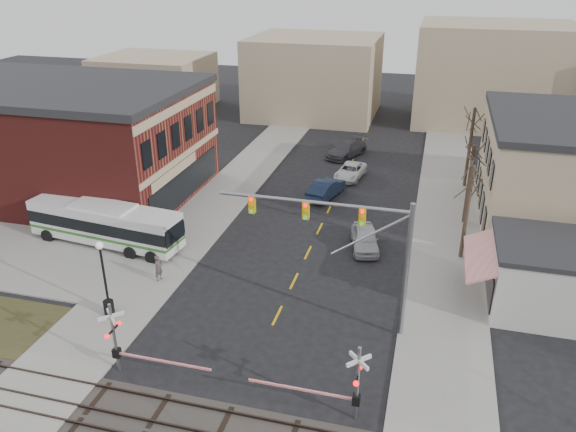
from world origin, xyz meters
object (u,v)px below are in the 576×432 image
at_px(transit_bus, 105,223).
at_px(pedestrian_far, 155,236).
at_px(car_a, 365,238).
at_px(car_c, 350,171).
at_px(rr_crossing_east, 348,383).
at_px(rr_crossing_west, 122,340).
at_px(trash_bin, 109,308).
at_px(pedestrian_near, 159,268).
at_px(traffic_signal_mast, 354,237).
at_px(car_b, 326,188).
at_px(car_d, 346,149).
at_px(street_lamp, 102,263).

xyz_separation_m(transit_bus, pedestrian_far, (3.68, 0.38, -0.77)).
bearing_deg(transit_bus, car_a, 13.22).
relative_size(car_c, pedestrian_far, 2.90).
xyz_separation_m(rr_crossing_east, pedestrian_far, (-16.04, 12.70, -1.03)).
xyz_separation_m(transit_bus, car_a, (18.27, 4.29, -0.94)).
bearing_deg(rr_crossing_west, pedestrian_far, 110.74).
distance_m(transit_bus, trash_bin, 9.57).
bearing_deg(car_a, pedestrian_far, -177.63).
distance_m(rr_crossing_east, pedestrian_near, 16.16).
bearing_deg(traffic_signal_mast, car_b, 105.50).
bearing_deg(rr_crossing_east, transit_bus, 148.01).
distance_m(rr_crossing_west, trash_bin, 5.48).
height_order(trash_bin, car_d, car_d).
bearing_deg(car_b, rr_crossing_east, 117.47).
bearing_deg(traffic_signal_mast, rr_crossing_west, -147.13).
height_order(traffic_signal_mast, rr_crossing_west, traffic_signal_mast).
bearing_deg(pedestrian_near, rr_crossing_west, -148.34).
relative_size(transit_bus, pedestrian_near, 6.76).
bearing_deg(traffic_signal_mast, car_d, 99.90).
bearing_deg(car_b, car_d, -75.48).
height_order(rr_crossing_east, pedestrian_near, rr_crossing_east).
xyz_separation_m(rr_crossing_west, pedestrian_near, (-2.37, 8.40, -0.97)).
xyz_separation_m(rr_crossing_west, car_b, (5.26, 25.02, -1.16)).
bearing_deg(trash_bin, transit_bus, 121.91).
relative_size(trash_bin, car_d, 0.17).
distance_m(car_b, car_c, 5.37).
distance_m(car_a, car_d, 20.56).
xyz_separation_m(transit_bus, pedestrian_near, (6.05, -3.75, -0.71)).
xyz_separation_m(rr_crossing_east, car_d, (-6.15, 36.63, -1.17)).
bearing_deg(pedestrian_near, trash_bin, -177.46).
bearing_deg(car_b, trash_bin, 81.55).
bearing_deg(street_lamp, pedestrian_far, 97.67).
height_order(rr_crossing_east, car_c, rr_crossing_east).
bearing_deg(street_lamp, pedestrian_near, 71.84).
relative_size(transit_bus, traffic_signal_mast, 1.14).
distance_m(rr_crossing_east, pedestrian_far, 20.48).
height_order(car_a, car_c, car_a).
bearing_deg(car_b, traffic_signal_mast, 119.49).
xyz_separation_m(car_d, pedestrian_near, (-7.52, -28.05, 0.20)).
height_order(trash_bin, pedestrian_far, pedestrian_far).
height_order(transit_bus, traffic_signal_mast, traffic_signal_mast).
height_order(car_b, pedestrian_far, pedestrian_far).
height_order(car_d, pedestrian_far, pedestrian_far).
xyz_separation_m(traffic_signal_mast, car_b, (-5.09, 18.34, -4.96)).
height_order(street_lamp, car_c, street_lamp).
relative_size(trash_bin, pedestrian_near, 0.54).
height_order(traffic_signal_mast, trash_bin, traffic_signal_mast).
bearing_deg(car_c, pedestrian_near, -104.69).
distance_m(car_a, car_c, 14.17).
xyz_separation_m(rr_crossing_east, car_c, (-4.72, 30.40, -1.31)).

